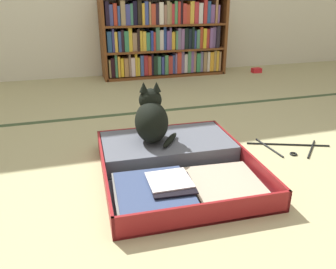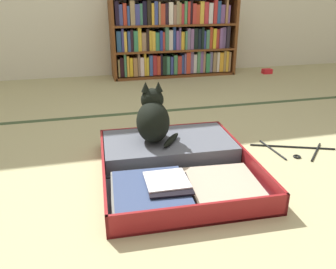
{
  "view_description": "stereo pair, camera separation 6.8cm",
  "coord_description": "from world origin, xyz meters",
  "px_view_note": "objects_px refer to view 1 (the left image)",
  "views": [
    {
      "loc": [
        -0.48,
        -1.24,
        0.82
      ],
      "look_at": [
        -0.06,
        0.17,
        0.2
      ],
      "focal_mm": 36.15,
      "sensor_mm": 36.0,
      "label": 1
    },
    {
      "loc": [
        -0.41,
        -1.26,
        0.82
      ],
      "look_at": [
        -0.06,
        0.17,
        0.2
      ],
      "focal_mm": 36.15,
      "sensor_mm": 36.0,
      "label": 2
    }
  ],
  "objects_px": {
    "bookshelf": "(164,38)",
    "open_suitcase": "(172,161)",
    "clothes_hanger": "(290,147)",
    "small_red_pouch": "(256,70)",
    "black_cat": "(152,119)"
  },
  "relations": [
    {
      "from": "bookshelf",
      "to": "open_suitcase",
      "type": "xyz_separation_m",
      "value": [
        -0.54,
        -2.04,
        -0.34
      ]
    },
    {
      "from": "clothes_hanger",
      "to": "small_red_pouch",
      "type": "bearing_deg",
      "value": 65.07
    },
    {
      "from": "open_suitcase",
      "to": "bookshelf",
      "type": "bearing_deg",
      "value": 75.16
    },
    {
      "from": "black_cat",
      "to": "clothes_hanger",
      "type": "xyz_separation_m",
      "value": [
        0.78,
        -0.12,
        -0.21
      ]
    },
    {
      "from": "clothes_hanger",
      "to": "small_red_pouch",
      "type": "xyz_separation_m",
      "value": [
        0.85,
        1.83,
        0.02
      ]
    },
    {
      "from": "clothes_hanger",
      "to": "small_red_pouch",
      "type": "height_order",
      "value": "small_red_pouch"
    },
    {
      "from": "open_suitcase",
      "to": "black_cat",
      "type": "bearing_deg",
      "value": 110.4
    },
    {
      "from": "small_red_pouch",
      "to": "clothes_hanger",
      "type": "bearing_deg",
      "value": -114.93
    },
    {
      "from": "bookshelf",
      "to": "small_red_pouch",
      "type": "bearing_deg",
      "value": -9.65
    },
    {
      "from": "open_suitcase",
      "to": "clothes_hanger",
      "type": "relative_size",
      "value": 1.94
    },
    {
      "from": "bookshelf",
      "to": "black_cat",
      "type": "relative_size",
      "value": 4.29
    },
    {
      "from": "open_suitcase",
      "to": "clothes_hanger",
      "type": "height_order",
      "value": "open_suitcase"
    },
    {
      "from": "bookshelf",
      "to": "open_suitcase",
      "type": "bearing_deg",
      "value": -104.84
    },
    {
      "from": "clothes_hanger",
      "to": "bookshelf",
      "type": "bearing_deg",
      "value": 94.98
    },
    {
      "from": "black_cat",
      "to": "small_red_pouch",
      "type": "xyz_separation_m",
      "value": [
        1.62,
        1.7,
        -0.19
      ]
    }
  ]
}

